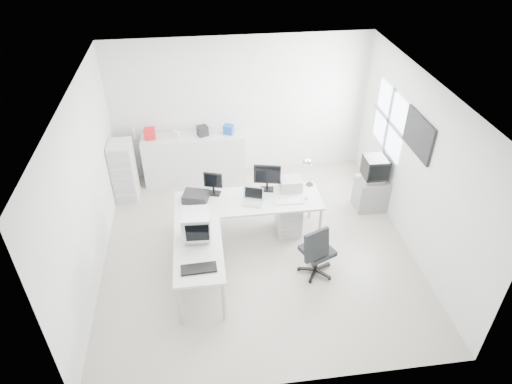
{
  "coord_description": "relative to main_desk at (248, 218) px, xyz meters",
  "views": [
    {
      "loc": [
        -0.78,
        -5.66,
        5.16
      ],
      "look_at": [
        0.0,
        0.2,
        1.0
      ],
      "focal_mm": 32.0,
      "sensor_mm": 36.0,
      "label": 1
    }
  ],
  "objects": [
    {
      "name": "left_wall",
      "position": [
        -2.39,
        -0.35,
        1.02
      ],
      "size": [
        0.02,
        5.0,
        2.8
      ],
      "primitive_type": "cube",
      "color": "silver",
      "rests_on": "floor"
    },
    {
      "name": "crt_tv",
      "position": [
        2.33,
        0.51,
        0.46
      ],
      "size": [
        0.5,
        0.48,
        0.45
      ],
      "primitive_type": null,
      "color": "black",
      "rests_on": "tv_cabinet"
    },
    {
      "name": "white_keyboard",
      "position": [
        0.65,
        -0.15,
        0.38
      ],
      "size": [
        0.47,
        0.16,
        0.02
      ],
      "primitive_type": "cube",
      "rotation": [
        0.0,
        0.0,
        -0.03
      ],
      "color": "silver",
      "rests_on": "main_desk"
    },
    {
      "name": "sideboard",
      "position": [
        -0.86,
        1.89,
        0.12
      ],
      "size": [
        1.98,
        0.5,
        0.99
      ],
      "primitive_type": "cube",
      "color": "silver",
      "rests_on": "floor"
    },
    {
      "name": "filing_cabinet",
      "position": [
        -2.17,
        1.43,
        0.21
      ],
      "size": [
        0.41,
        0.49,
        1.18
      ],
      "primitive_type": "cube",
      "color": "silver",
      "rests_on": "floor"
    },
    {
      "name": "right_wall",
      "position": [
        2.61,
        -0.35,
        1.02
      ],
      "size": [
        0.02,
        5.0,
        2.8
      ],
      "primitive_type": "cube",
      "color": "silver",
      "rests_on": "floor"
    },
    {
      "name": "clutter_bottle",
      "position": [
        -1.96,
        1.93,
        0.73
      ],
      "size": [
        0.07,
        0.07,
        0.22
      ],
      "primitive_type": "cylinder",
      "color": "silver",
      "rests_on": "sideboard"
    },
    {
      "name": "wall_picture",
      "position": [
        2.58,
        -0.25,
        1.52
      ],
      "size": [
        0.04,
        0.9,
        0.6
      ],
      "primitive_type": null,
      "color": "black",
      "rests_on": "right_wall"
    },
    {
      "name": "clutter_box_c",
      "position": [
        -0.66,
        1.89,
        0.71
      ],
      "size": [
        0.24,
        0.23,
        0.19
      ],
      "primitive_type": "cube",
      "rotation": [
        0.0,
        0.0,
        0.33
      ],
      "color": "black",
      "rests_on": "sideboard"
    },
    {
      "name": "lcd_monitor_small",
      "position": [
        -0.55,
        0.25,
        0.57
      ],
      "size": [
        0.35,
        0.26,
        0.39
      ],
      "primitive_type": null,
      "rotation": [
        0.0,
        0.0,
        -0.31
      ],
      "color": "black",
      "rests_on": "main_desk"
    },
    {
      "name": "drawer_pedestal",
      "position": [
        0.7,
        0.05,
        -0.08
      ],
      "size": [
        0.4,
        0.5,
        0.6
      ],
      "primitive_type": "cube",
      "color": "silver",
      "rests_on": "floor"
    },
    {
      "name": "black_keyboard",
      "position": [
        -0.85,
        -1.5,
        0.39
      ],
      "size": [
        0.49,
        0.21,
        0.03
      ],
      "primitive_type": "cube",
      "rotation": [
        0.0,
        0.0,
        0.04
      ],
      "color": "black",
      "rests_on": "side_desk"
    },
    {
      "name": "laptop",
      "position": [
        0.05,
        -0.1,
        0.47
      ],
      "size": [
        0.37,
        0.38,
        0.19
      ],
      "primitive_type": null,
      "rotation": [
        0.0,
        0.0,
        -0.33
      ],
      "color": "#B7B7BA",
      "rests_on": "main_desk"
    },
    {
      "name": "desk_lamp",
      "position": [
        1.1,
        0.3,
        0.59
      ],
      "size": [
        0.18,
        0.18,
        0.43
      ],
      "primitive_type": null,
      "rotation": [
        0.0,
        0.0,
        -0.27
      ],
      "color": "silver",
      "rests_on": "main_desk"
    },
    {
      "name": "white_mouse",
      "position": [
        0.95,
        -0.1,
        0.4
      ],
      "size": [
        0.06,
        0.06,
        0.06
      ],
      "primitive_type": "sphere",
      "color": "silver",
      "rests_on": "main_desk"
    },
    {
      "name": "laser_printer",
      "position": [
        0.75,
        0.22,
        0.48
      ],
      "size": [
        0.36,
        0.31,
        0.2
      ],
      "primitive_type": "cube",
      "rotation": [
        0.0,
        0.0,
        -0.01
      ],
      "color": "#9D9D9D",
      "rests_on": "main_desk"
    },
    {
      "name": "office_chair",
      "position": [
        0.94,
        -1.02,
        0.11
      ],
      "size": [
        0.74,
        0.74,
        0.98
      ],
      "primitive_type": null,
      "rotation": [
        0.0,
        0.0,
        0.41
      ],
      "color": "#222527",
      "rests_on": "floor"
    },
    {
      "name": "floor",
      "position": [
        0.11,
        -0.35,
        -0.38
      ],
      "size": [
        5.0,
        5.0,
        0.01
      ],
      "primitive_type": "cube",
      "color": "beige",
      "rests_on": "ground"
    },
    {
      "name": "side_desk",
      "position": [
        -0.85,
        -1.1,
        0.0
      ],
      "size": [
        0.7,
        1.4,
        0.75
      ],
      "primitive_type": null,
      "color": "silver",
      "rests_on": "floor"
    },
    {
      "name": "main_desk",
      "position": [
        0.0,
        0.0,
        0.0
      ],
      "size": [
        2.4,
        0.8,
        0.75
      ],
      "primitive_type": null,
      "color": "silver",
      "rests_on": "floor"
    },
    {
      "name": "clutter_box_d",
      "position": [
        -0.16,
        1.89,
        0.71
      ],
      "size": [
        0.23,
        0.22,
        0.18
      ],
      "primitive_type": "cube",
      "rotation": [
        0.0,
        0.0,
        -0.39
      ],
      "color": "#1649A0",
      "rests_on": "sideboard"
    },
    {
      "name": "lcd_monitor_large",
      "position": [
        0.35,
        0.25,
        0.61
      ],
      "size": [
        0.48,
        0.27,
        0.47
      ],
      "primitive_type": null,
      "rotation": [
        0.0,
        0.0,
        -0.22
      ],
      "color": "black",
      "rests_on": "main_desk"
    },
    {
      "name": "tv_cabinet",
      "position": [
        2.33,
        0.51,
        -0.07
      ],
      "size": [
        0.56,
        0.46,
        0.61
      ],
      "primitive_type": "cube",
      "color": "gray",
      "rests_on": "floor"
    },
    {
      "name": "clutter_box_b",
      "position": [
        -1.16,
        1.89,
        0.68
      ],
      "size": [
        0.15,
        0.14,
        0.12
      ],
      "primitive_type": "cube",
      "rotation": [
        0.0,
        0.0,
        -0.39
      ],
      "color": "silver",
      "rests_on": "sideboard"
    },
    {
      "name": "window",
      "position": [
        2.59,
        0.85,
        1.23
      ],
      "size": [
        0.02,
        1.2,
        1.1
      ],
      "primitive_type": null,
      "color": "white",
      "rests_on": "right_wall"
    },
    {
      "name": "back_wall",
      "position": [
        0.11,
        2.15,
        1.02
      ],
      "size": [
        5.0,
        0.02,
        2.8
      ],
      "primitive_type": "cube",
      "color": "silver",
      "rests_on": "floor"
    },
    {
      "name": "clutter_box_a",
      "position": [
        -1.66,
        1.89,
        0.72
      ],
      "size": [
        0.21,
        0.19,
        0.21
      ],
      "primitive_type": "cube",
      "rotation": [
        0.0,
        0.0,
        0.01
      ],
      "color": "red",
      "rests_on": "sideboard"
    },
    {
      "name": "inkjet_printer",
      "position": [
        -0.85,
        0.1,
        0.45
      ],
      "size": [
        0.47,
        0.4,
        0.14
      ],
      "primitive_type": "cube",
      "rotation": [
        0.0,
        0.0,
        -0.27
      ],
      "color": "black",
      "rests_on": "main_desk"
    },
    {
      "name": "crt_monitor",
      "position": [
        -0.85,
        -0.85,
        0.61
      ],
      "size": [
        0.42,
        0.42,
        0.47
      ],
      "primitive_type": null,
      "rotation": [
        0.0,
        0.0,
        -0.05
      ],
      "color": "#B7B7BA",
      "rests_on": "side_desk"
    },
    {
      "name": "ceiling",
      "position": [
        0.11,
        -0.35,
        2.42
      ],
      "size": [
        5.0,
        5.0,
        0.01
      ],
      "primitive_type": "cube",
      "color": "white",
      "rests_on": "back_wall"
    }
  ]
}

